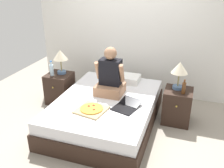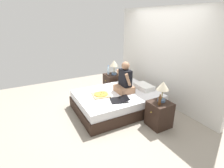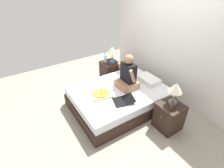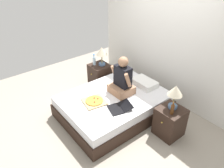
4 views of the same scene
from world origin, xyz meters
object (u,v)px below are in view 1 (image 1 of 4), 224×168
Objects in this scene: lamp_on_left_nightstand at (60,57)px; laptop at (126,107)px; bed at (106,111)px; nightstand_left at (60,88)px; person_seated at (110,77)px; pizza_box at (92,109)px; beer_bottle at (184,88)px; nightstand_right at (177,106)px; water_bottle at (52,70)px; lamp_on_right_nightstand at (180,70)px.

laptop is at bearing -25.13° from lamp_on_left_nightstand.
bed is 0.49m from laptop.
lamp_on_left_nightstand is (-1.04, 0.47, 0.67)m from bed.
laptop is at bearing -26.73° from bed.
nightstand_left is 1.19m from person_seated.
pizza_box reaches higher than bed.
bed is 9.02× the size of beer_bottle.
nightstand_right is (1.08, 0.42, 0.06)m from bed.
nightstand_left is at bearing 157.13° from laptop.
nightstand_left is 0.41m from water_bottle.
nightstand_left is at bearing -178.65° from lamp_on_right_nightstand.
laptop is at bearing -138.57° from nightstand_right.
lamp_on_right_nightstand is (1.05, 0.47, 0.67)m from bed.
bed is 1.16m from nightstand_left.
person_seated is (1.16, -0.13, 0.06)m from water_bottle.
water_bottle is 2.22m from lamp_on_right_nightstand.
water_bottle is 0.57× the size of laptop.
lamp_on_left_nightstand is 2.09m from lamp_on_right_nightstand.
water_bottle reaches higher than pizza_box.
lamp_on_left_nightstand is at bearing 180.00° from lamp_on_right_nightstand.
lamp_on_right_nightstand is 0.29m from beer_bottle.
lamp_on_left_nightstand is at bearing 155.47° from bed.
lamp_on_left_nightstand is 0.97× the size of pizza_box.
person_seated is at bearing -14.34° from lamp_on_left_nightstand.
beer_bottle is at bearing -2.57° from nightstand_left.
water_bottle is at bearing 173.79° from person_seated.
water_bottle is 2.28m from nightstand_right.
nightstand_right is at bearing 21.46° from bed.
lamp_on_right_nightstand is at bearing 24.32° from bed.
nightstand_right is 1.26× the size of lamp_on_right_nightstand.
pizza_box is at bearing -141.23° from lamp_on_right_nightstand.
lamp_on_right_nightstand is (-0.03, 0.05, 0.61)m from nightstand_right.
lamp_on_right_nightstand reaches higher than pizza_box.
nightstand_right is at bearing 11.36° from person_seated.
person_seated reaches higher than pizza_box.
water_bottle is 0.61× the size of lamp_on_right_nightstand.
lamp_on_right_nightstand is at bearing 0.00° from lamp_on_left_nightstand.
lamp_on_right_nightstand is at bearing 120.93° from nightstand_right.
person_seated is (0.00, 0.21, 0.52)m from bed.
lamp_on_left_nightstand is at bearing 137.27° from pizza_box.
pizza_box is at bearing -96.38° from person_seated.
lamp_on_left_nightstand reaches higher than laptop.
water_bottle is 1.64m from laptop.
water_bottle is (-0.12, -0.14, -0.22)m from lamp_on_left_nightstand.
lamp_on_left_nightstand is 1.00× the size of lamp_on_right_nightstand.
laptop is (1.42, -0.67, -0.43)m from lamp_on_left_nightstand.
lamp_on_right_nightstand is (2.13, 0.05, 0.61)m from nightstand_left.
nightstand_left is 1.26× the size of lamp_on_left_nightstand.
nightstand_right is 1.19m from person_seated.
lamp_on_left_nightstand reaches higher than nightstand_left.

